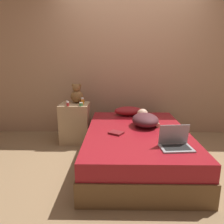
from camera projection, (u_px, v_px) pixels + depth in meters
name	position (u px, v px, depth m)	size (l,w,h in m)	color
ground_plane	(136.00, 162.00, 2.94)	(12.00, 12.00, 0.00)	#937551
wall_back	(132.00, 62.00, 3.86)	(8.00, 0.06, 2.60)	tan
bed	(137.00, 146.00, 2.89)	(1.31, 1.96, 0.45)	brown
nightstand	(75.00, 123.00, 3.59)	(0.46, 0.43, 0.64)	tan
pillow	(129.00, 111.00, 3.56)	(0.47, 0.27, 0.14)	maroon
person_lying	(145.00, 119.00, 3.03)	(0.37, 0.63, 0.17)	#4C2328
laptop	(175.00, 143.00, 2.27)	(0.34, 0.26, 0.24)	#9E9EA3
teddy_bear	(77.00, 94.00, 3.57)	(0.21, 0.21, 0.32)	brown
bottle_green	(81.00, 104.00, 3.35)	(0.06, 0.06, 0.06)	#3D8E4C
bottle_red	(68.00, 104.00, 3.33)	(0.04, 0.04, 0.07)	#B72D2D
bottle_pink	(67.00, 103.00, 3.42)	(0.04, 0.04, 0.07)	pink
bottle_orange	(82.00, 101.00, 3.48)	(0.05, 0.05, 0.10)	orange
book	(116.00, 133.00, 2.69)	(0.21, 0.20, 0.02)	maroon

